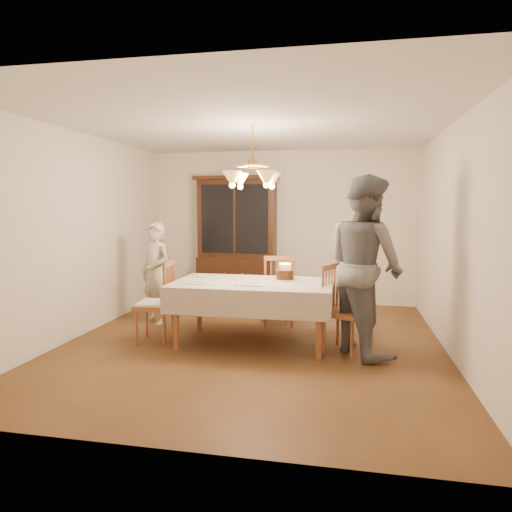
% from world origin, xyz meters
% --- Properties ---
extents(ground, '(5.00, 5.00, 0.00)m').
position_xyz_m(ground, '(0.00, 0.00, 0.00)').
color(ground, '#502F16').
rests_on(ground, ground).
extents(room_shell, '(5.00, 5.00, 5.00)m').
position_xyz_m(room_shell, '(0.00, 0.00, 1.58)').
color(room_shell, white).
rests_on(room_shell, ground).
extents(dining_table, '(1.90, 1.10, 0.76)m').
position_xyz_m(dining_table, '(0.00, 0.00, 0.68)').
color(dining_table, brown).
rests_on(dining_table, ground).
extents(china_hutch, '(1.38, 0.54, 2.16)m').
position_xyz_m(china_hutch, '(-0.74, 2.25, 1.04)').
color(china_hutch, black).
rests_on(china_hutch, ground).
extents(chair_far_side, '(0.55, 0.54, 1.00)m').
position_xyz_m(chair_far_side, '(0.16, 0.89, 0.44)').
color(chair_far_side, brown).
rests_on(chair_far_side, ground).
extents(chair_left_end, '(0.46, 0.47, 1.00)m').
position_xyz_m(chair_left_end, '(-1.19, -0.15, 0.45)').
color(chair_left_end, brown).
rests_on(chair_left_end, ground).
extents(chair_right_end, '(0.56, 0.57, 1.00)m').
position_xyz_m(chair_right_end, '(1.08, -0.09, 0.44)').
color(chair_right_end, brown).
rests_on(chair_right_end, ground).
extents(elderly_woman, '(0.63, 0.55, 1.44)m').
position_xyz_m(elderly_woman, '(-1.55, 0.70, 0.72)').
color(elderly_woman, beige).
rests_on(elderly_woman, ground).
extents(adult_in_grey, '(1.17, 1.23, 2.01)m').
position_xyz_m(adult_in_grey, '(1.30, -0.09, 1.00)').
color(adult_in_grey, slate).
rests_on(adult_in_grey, ground).
extents(birthday_cake, '(0.30, 0.30, 0.21)m').
position_xyz_m(birthday_cake, '(0.36, 0.20, 0.82)').
color(birthday_cake, white).
rests_on(birthday_cake, dining_table).
extents(place_setting_near_left, '(0.38, 0.23, 0.02)m').
position_xyz_m(place_setting_near_left, '(-0.62, -0.25, 0.77)').
color(place_setting_near_left, white).
rests_on(place_setting_near_left, dining_table).
extents(place_setting_near_right, '(0.37, 0.23, 0.02)m').
position_xyz_m(place_setting_near_right, '(0.03, -0.25, 0.77)').
color(place_setting_near_right, white).
rests_on(place_setting_near_right, dining_table).
extents(place_setting_far_left, '(0.42, 0.27, 0.02)m').
position_xyz_m(place_setting_far_left, '(-0.65, 0.25, 0.77)').
color(place_setting_far_left, white).
rests_on(place_setting_far_left, dining_table).
extents(chandelier, '(0.62, 0.62, 0.73)m').
position_xyz_m(chandelier, '(-0.00, -0.00, 1.98)').
color(chandelier, '#BF8C3F').
rests_on(chandelier, ground).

